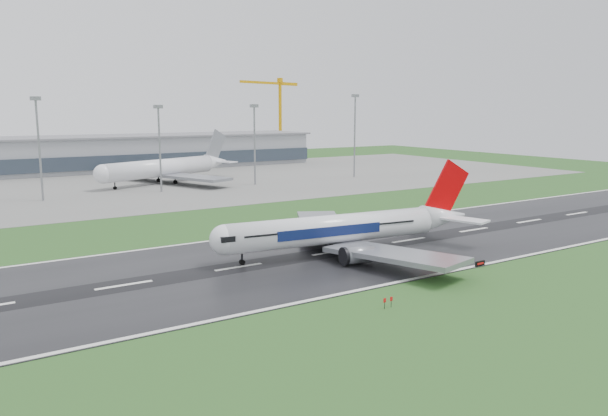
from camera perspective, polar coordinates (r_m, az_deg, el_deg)
ground at (r=102.46m, az=-6.51°, el=-5.89°), size 520.00×520.00×0.00m
runway at (r=102.44m, az=-6.51°, el=-5.86°), size 400.00×45.00×0.10m
apron at (r=220.03m, az=-20.79°, el=1.91°), size 400.00×130.00×0.08m
terminal at (r=278.14m, az=-23.38°, el=4.79°), size 240.00×36.00×15.00m
main_airliner at (r=110.90m, az=4.64°, el=-0.24°), size 61.85×59.54×16.48m
parked_airliner at (r=223.74m, az=-13.64°, el=4.82°), size 81.58×79.10×18.78m
tower_crane at (r=333.25m, az=-2.37°, el=8.86°), size 44.39×16.81×45.25m
runway_sign at (r=106.90m, az=17.05°, el=-5.31°), size 2.31×0.69×1.04m
floodmast_2 at (r=191.17m, az=-24.76°, el=5.12°), size 0.64×0.64×30.23m
floodmast_3 at (r=199.43m, az=-14.11°, el=5.53°), size 0.64×0.64×27.93m
floodmast_4 at (r=213.18m, az=-4.92°, el=6.09°), size 0.64×0.64×28.33m
floodmast_5 at (r=237.61m, az=5.05°, el=6.97°), size 0.64×0.64×32.54m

